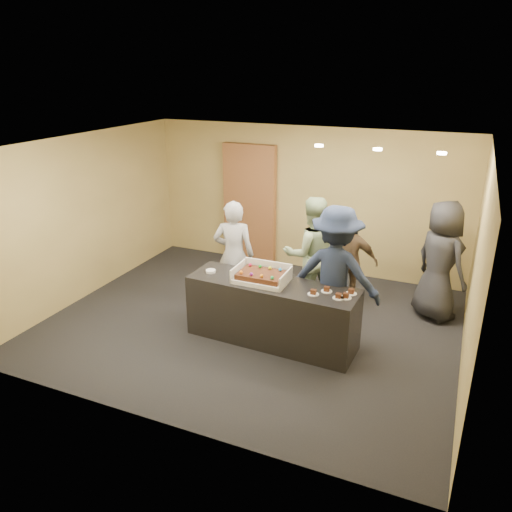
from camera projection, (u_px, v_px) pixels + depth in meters
name	position (u px, v px, depth m)	size (l,w,h in m)	color
room	(251.00, 240.00, 7.19)	(6.04, 6.00, 2.70)	black
serving_counter	(272.00, 312.00, 7.02)	(2.40, 0.70, 0.90)	black
storage_cabinet	(250.00, 204.00, 9.73)	(1.06, 0.15, 2.33)	brown
cake_box	(262.00, 277.00, 6.92)	(0.74, 0.51, 0.22)	white
sheet_cake	(262.00, 275.00, 6.88)	(0.63, 0.43, 0.12)	#3C1A0D
plate_stack	(211.00, 271.00, 7.21)	(0.14, 0.14, 0.04)	white
slice_a	(313.00, 293.00, 6.51)	(0.15, 0.15, 0.07)	white
slice_b	(327.00, 290.00, 6.59)	(0.15, 0.15, 0.07)	white
slice_c	(338.00, 297.00, 6.40)	(0.15, 0.15, 0.07)	white
slice_d	(351.00, 292.00, 6.53)	(0.15, 0.15, 0.07)	white
slice_e	(346.00, 296.00, 6.41)	(0.15, 0.15, 0.07)	white
person_server_grey	(234.00, 255.00, 7.90)	(0.65, 0.42, 1.77)	#ADAEB3
person_sage_man	(311.00, 254.00, 7.85)	(0.90, 0.70, 1.85)	#95AD80
person_navy_man	(335.00, 275.00, 6.93)	(1.27, 0.73, 1.96)	#1D2742
person_brown_extra	(349.00, 261.00, 7.97)	(0.90, 0.38, 1.54)	brown
person_dark_suit	(440.00, 261.00, 7.54)	(0.91, 0.59, 1.87)	#26272B
ceiling_spotlights	(378.00, 149.00, 6.55)	(1.72, 0.12, 0.03)	#FFEAC6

